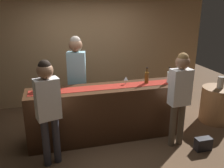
{
  "coord_description": "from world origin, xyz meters",
  "views": [
    {
      "loc": [
        -0.92,
        -3.9,
        2.36
      ],
      "look_at": [
        0.11,
        0.0,
        1.03
      ],
      "focal_mm": 38.66,
      "sensor_mm": 36.0,
      "label": 1
    }
  ],
  "objects_px": {
    "wine_bottle_amber": "(147,77)",
    "wine_glass_mid_counter": "(56,84)",
    "vase_on_side_table": "(221,82)",
    "customer_sipping": "(180,91)",
    "customer_browsing": "(48,103)",
    "handbag": "(203,144)",
    "round_side_table": "(217,104)",
    "bartender": "(77,71)",
    "wine_glass_near_customer": "(126,79)",
    "wine_bottle_clear": "(169,77)"
  },
  "relations": [
    {
      "from": "customer_browsing",
      "to": "handbag",
      "type": "bearing_deg",
      "value": -22.32
    },
    {
      "from": "wine_glass_mid_counter",
      "to": "vase_on_side_table",
      "type": "height_order",
      "value": "wine_glass_mid_counter"
    },
    {
      "from": "wine_glass_mid_counter",
      "to": "handbag",
      "type": "xyz_separation_m",
      "value": [
        2.34,
        -0.93,
        -0.97
      ]
    },
    {
      "from": "vase_on_side_table",
      "to": "handbag",
      "type": "distance_m",
      "value": 1.47
    },
    {
      "from": "wine_glass_near_customer",
      "to": "wine_bottle_clear",
      "type": "bearing_deg",
      "value": -9.13
    },
    {
      "from": "customer_browsing",
      "to": "vase_on_side_table",
      "type": "height_order",
      "value": "customer_browsing"
    },
    {
      "from": "wine_bottle_clear",
      "to": "wine_glass_near_customer",
      "type": "distance_m",
      "value": 0.8
    },
    {
      "from": "wine_bottle_clear",
      "to": "customer_sipping",
      "type": "distance_m",
      "value": 0.53
    },
    {
      "from": "wine_bottle_amber",
      "to": "customer_sipping",
      "type": "height_order",
      "value": "customer_sipping"
    },
    {
      "from": "wine_glass_near_customer",
      "to": "wine_glass_mid_counter",
      "type": "relative_size",
      "value": 1.0
    },
    {
      "from": "wine_glass_near_customer",
      "to": "customer_sipping",
      "type": "xyz_separation_m",
      "value": [
        0.73,
        -0.65,
        -0.07
      ]
    },
    {
      "from": "bartender",
      "to": "wine_glass_mid_counter",
      "type": "bearing_deg",
      "value": 64.0
    },
    {
      "from": "wine_bottle_amber",
      "to": "wine_glass_near_customer",
      "type": "height_order",
      "value": "wine_bottle_amber"
    },
    {
      "from": "customer_sipping",
      "to": "customer_browsing",
      "type": "xyz_separation_m",
      "value": [
        -2.11,
        0.01,
        0.0
      ]
    },
    {
      "from": "round_side_table",
      "to": "wine_glass_mid_counter",
      "type": "bearing_deg",
      "value": 179.3
    },
    {
      "from": "wine_bottle_amber",
      "to": "round_side_table",
      "type": "height_order",
      "value": "wine_bottle_amber"
    },
    {
      "from": "wine_glass_near_customer",
      "to": "bartender",
      "type": "bearing_deg",
      "value": 148.25
    },
    {
      "from": "bartender",
      "to": "customer_sipping",
      "type": "height_order",
      "value": "bartender"
    },
    {
      "from": "wine_bottle_clear",
      "to": "handbag",
      "type": "bearing_deg",
      "value": -68.93
    },
    {
      "from": "vase_on_side_table",
      "to": "wine_glass_near_customer",
      "type": "bearing_deg",
      "value": 178.72
    },
    {
      "from": "wine_glass_near_customer",
      "to": "handbag",
      "type": "xyz_separation_m",
      "value": [
        1.1,
        -0.92,
        -0.97
      ]
    },
    {
      "from": "customer_browsing",
      "to": "round_side_table",
      "type": "height_order",
      "value": "customer_browsing"
    },
    {
      "from": "handbag",
      "to": "round_side_table",
      "type": "bearing_deg",
      "value": 44.13
    },
    {
      "from": "customer_browsing",
      "to": "wine_bottle_clear",
      "type": "bearing_deg",
      "value": -2.62
    },
    {
      "from": "customer_browsing",
      "to": "wine_glass_near_customer",
      "type": "bearing_deg",
      "value": 8.95
    },
    {
      "from": "wine_glass_near_customer",
      "to": "round_side_table",
      "type": "relative_size",
      "value": 0.19
    },
    {
      "from": "wine_glass_near_customer",
      "to": "customer_sipping",
      "type": "bearing_deg",
      "value": -41.65
    },
    {
      "from": "wine_glass_near_customer",
      "to": "wine_glass_mid_counter",
      "type": "height_order",
      "value": "same"
    },
    {
      "from": "vase_on_side_table",
      "to": "handbag",
      "type": "relative_size",
      "value": 0.86
    },
    {
      "from": "wine_bottle_clear",
      "to": "wine_glass_mid_counter",
      "type": "bearing_deg",
      "value": 176.15
    },
    {
      "from": "handbag",
      "to": "wine_glass_mid_counter",
      "type": "bearing_deg",
      "value": 158.3
    },
    {
      "from": "round_side_table",
      "to": "bartender",
      "type": "bearing_deg",
      "value": 169.24
    },
    {
      "from": "customer_browsing",
      "to": "handbag",
      "type": "xyz_separation_m",
      "value": [
        2.48,
        -0.28,
        -0.9
      ]
    },
    {
      "from": "wine_bottle_amber",
      "to": "customer_sipping",
      "type": "xyz_separation_m",
      "value": [
        0.34,
        -0.6,
        -0.08
      ]
    },
    {
      "from": "bartender",
      "to": "customer_sipping",
      "type": "relative_size",
      "value": 1.1
    },
    {
      "from": "wine_glass_mid_counter",
      "to": "round_side_table",
      "type": "height_order",
      "value": "wine_glass_mid_counter"
    },
    {
      "from": "customer_browsing",
      "to": "vase_on_side_table",
      "type": "xyz_separation_m",
      "value": [
        3.39,
        0.59,
        -0.15
      ]
    },
    {
      "from": "wine_glass_near_customer",
      "to": "customer_sipping",
      "type": "distance_m",
      "value": 0.98
    },
    {
      "from": "bartender",
      "to": "handbag",
      "type": "distance_m",
      "value": 2.61
    },
    {
      "from": "round_side_table",
      "to": "vase_on_side_table",
      "type": "relative_size",
      "value": 3.08
    },
    {
      "from": "wine_glass_near_customer",
      "to": "vase_on_side_table",
      "type": "height_order",
      "value": "wine_glass_near_customer"
    },
    {
      "from": "wine_bottle_amber",
      "to": "wine_glass_mid_counter",
      "type": "bearing_deg",
      "value": 178.05
    },
    {
      "from": "customer_sipping",
      "to": "round_side_table",
      "type": "distance_m",
      "value": 1.57
    },
    {
      "from": "vase_on_side_table",
      "to": "wine_bottle_amber",
      "type": "bearing_deg",
      "value": -179.95
    },
    {
      "from": "wine_glass_mid_counter",
      "to": "customer_sipping",
      "type": "height_order",
      "value": "customer_sipping"
    },
    {
      "from": "bartender",
      "to": "vase_on_side_table",
      "type": "height_order",
      "value": "bartender"
    },
    {
      "from": "wine_glass_near_customer",
      "to": "wine_glass_mid_counter",
      "type": "distance_m",
      "value": 1.24
    },
    {
      "from": "vase_on_side_table",
      "to": "customer_sipping",
      "type": "bearing_deg",
      "value": -154.78
    },
    {
      "from": "round_side_table",
      "to": "vase_on_side_table",
      "type": "height_order",
      "value": "vase_on_side_table"
    },
    {
      "from": "wine_glass_near_customer",
      "to": "wine_bottle_amber",
      "type": "bearing_deg",
      "value": -6.85
    }
  ]
}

